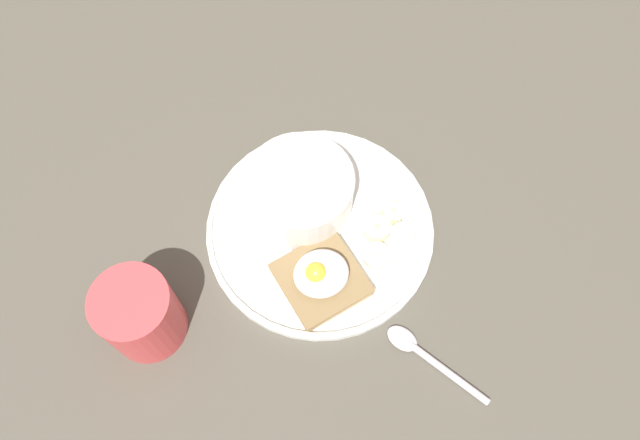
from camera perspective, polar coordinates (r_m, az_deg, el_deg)
The scene contains 11 objects.
ground_plane at distance 75.06cm, azimuth 0.00°, elevation -1.30°, with size 120.00×120.00×2.00cm, color #4F4B40.
plate at distance 73.42cm, azimuth 0.00°, elevation -0.73°, with size 26.77×26.77×1.60cm.
oatmeal_bowl at distance 71.75cm, azimuth -1.79°, elevation 2.60°, with size 12.38×12.38×6.48cm.
toast_slice at distance 69.85cm, azimuth 0.10°, elevation -5.46°, with size 10.29×10.29×1.58cm.
poached_egg at distance 67.93cm, azimuth 0.03°, elevation -4.91°, with size 6.14×5.61×3.23cm.
banana_slice_front at distance 72.89cm, azimuth 7.62°, elevation -1.20°, with size 3.82×3.83×1.48cm.
banana_slice_left at distance 72.73cm, azimuth 5.20°, elevation -0.79°, with size 4.49×4.54×1.52cm.
banana_slice_back at distance 71.44cm, azimuth 5.16°, elevation -3.27°, with size 4.52×4.51×1.37cm.
banana_slice_right at distance 73.74cm, azimuth 6.66°, elevation 0.66°, with size 3.03×2.91×1.59cm.
coffee_mug at distance 68.15cm, azimuth -16.15°, elevation -8.28°, with size 8.20×8.20×9.45cm.
spoon at distance 69.89cm, azimuth 9.56°, elevation -12.10°, with size 8.15×11.75×0.80cm.
Camera 1 is at (10.33, 28.66, 69.60)cm, focal length 35.00 mm.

